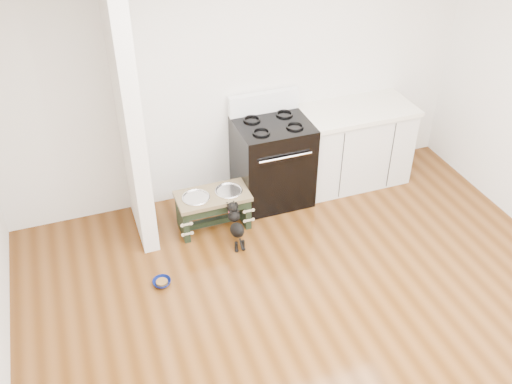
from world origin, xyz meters
name	(u,v)px	position (x,y,z in m)	size (l,w,h in m)	color
ground	(339,351)	(0.00, 0.00, 0.00)	(5.00, 5.00, 0.00)	#49270D
room_shell	(360,186)	(0.00, 0.00, 1.62)	(5.00, 5.00, 5.00)	silver
partition_wall	(128,110)	(-1.18, 2.10, 1.35)	(0.15, 0.80, 2.70)	silver
oven_range	(272,160)	(0.25, 2.16, 0.48)	(0.76, 0.69, 1.14)	black
cabinet_run	(354,145)	(1.23, 2.18, 0.45)	(1.24, 0.64, 0.91)	silver
dog_feeder	(213,204)	(-0.50, 1.88, 0.29)	(0.73, 0.39, 0.42)	black
puppy	(236,224)	(-0.37, 1.54, 0.24)	(0.13, 0.38, 0.45)	black
floor_bowl	(162,282)	(-1.18, 1.22, 0.03)	(0.18, 0.18, 0.05)	navy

